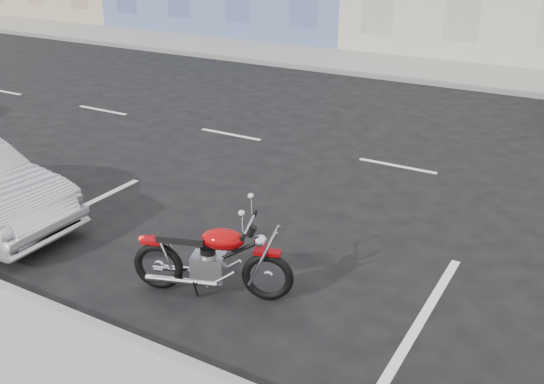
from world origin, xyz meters
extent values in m
plane|color=black|center=(0.00, 0.00, 0.00)|extent=(120.00, 120.00, 0.00)
cube|color=gray|center=(-5.00, 8.70, 0.07)|extent=(80.00, 3.40, 0.15)
cube|color=gray|center=(-5.00, 7.00, 0.08)|extent=(80.00, 0.12, 0.16)
torus|color=black|center=(-1.14, -5.12, 0.32)|extent=(0.67, 0.33, 0.67)
torus|color=black|center=(-2.50, -5.60, 0.32)|extent=(0.67, 0.33, 0.67)
cube|color=#990507|center=(-1.14, -5.12, 0.67)|extent=(0.36, 0.24, 0.05)
cube|color=#990507|center=(-2.54, -5.62, 0.69)|extent=(0.34, 0.25, 0.06)
cube|color=gray|center=(-1.86, -5.38, 0.38)|extent=(0.49, 0.42, 0.34)
ellipsoid|color=#990507|center=(-1.67, -5.31, 0.80)|extent=(0.64, 0.51, 0.27)
cube|color=black|center=(-2.17, -5.49, 0.78)|extent=(0.67, 0.45, 0.09)
cylinder|color=silver|center=(-1.35, -5.20, 1.03)|extent=(0.27, 0.67, 0.04)
sphere|color=silver|center=(-1.22, -5.15, 0.82)|extent=(0.17, 0.17, 0.17)
cylinder|color=silver|center=(-2.13, -5.62, 0.22)|extent=(0.92, 0.39, 0.08)
cylinder|color=silver|center=(-2.22, -5.36, 0.22)|extent=(0.92, 0.39, 0.08)
cylinder|color=silver|center=(-1.19, -5.14, 0.62)|extent=(0.38, 0.17, 0.79)
cylinder|color=black|center=(-1.66, -5.31, 0.55)|extent=(0.77, 0.31, 0.49)
camera|label=1|loc=(1.50, -11.02, 4.37)|focal=40.00mm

